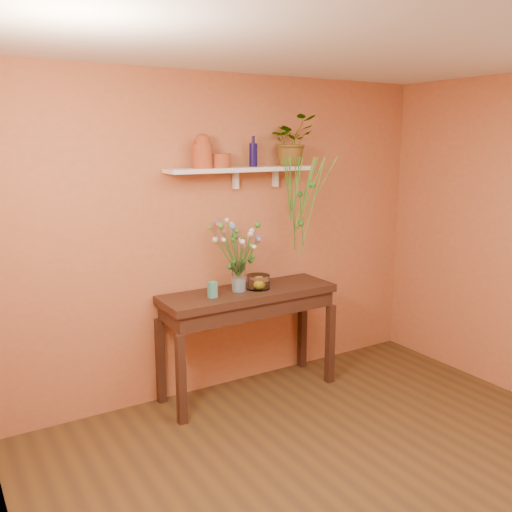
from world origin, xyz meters
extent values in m
plane|color=#513719|center=(0.00, 0.00, 0.00)|extent=(4.00, 4.00, 0.00)
plane|color=silver|center=(0.00, 0.00, 2.70)|extent=(4.00, 4.00, 0.00)
cube|color=#BA7442|center=(0.00, 2.00, 1.35)|extent=(4.00, 0.04, 2.70)
cube|color=#BA7442|center=(-2.00, 0.00, 1.35)|extent=(0.04, 4.00, 2.70)
cube|color=#3E2219|center=(0.04, 1.74, 0.89)|extent=(1.51, 0.49, 0.06)
cube|color=#3E2219|center=(0.04, 1.74, 0.79)|extent=(1.45, 0.45, 0.13)
cube|color=#3E2219|center=(-0.69, 1.53, 0.36)|extent=(0.06, 0.06, 0.72)
cube|color=#3E2219|center=(0.76, 1.53, 0.36)|extent=(0.06, 0.06, 0.72)
cube|color=#3E2219|center=(-0.69, 1.95, 0.36)|extent=(0.06, 0.06, 0.72)
cube|color=#3E2219|center=(0.76, 1.95, 0.36)|extent=(0.06, 0.06, 0.72)
cube|color=white|center=(0.05, 1.87, 1.92)|extent=(1.30, 0.24, 0.04)
cube|color=white|center=(0.05, 1.97, 1.83)|extent=(0.04, 0.05, 0.15)
cube|color=white|center=(0.45, 1.97, 1.83)|extent=(0.04, 0.05, 0.15)
cylinder|color=#B34522|center=(-0.31, 1.85, 2.03)|extent=(0.19, 0.19, 0.19)
sphere|color=#B34522|center=(-0.31, 1.85, 2.14)|extent=(0.13, 0.13, 0.13)
cylinder|color=#B34522|center=(-0.14, 1.89, 1.99)|extent=(0.23, 0.23, 0.11)
cylinder|color=#130C43|center=(0.18, 1.89, 2.04)|extent=(0.09, 0.09, 0.20)
cylinder|color=#130C43|center=(0.18, 1.89, 2.16)|extent=(0.04, 0.04, 0.06)
imported|color=#2A7722|center=(0.54, 1.85, 2.15)|extent=(0.40, 0.35, 0.43)
cylinder|color=#2A7722|center=(0.54, 1.71, 1.63)|extent=(0.13, 0.07, 0.78)
cylinder|color=green|center=(0.71, 1.69, 1.70)|extent=(0.24, 0.25, 0.64)
cylinder|color=green|center=(0.42, 1.69, 1.77)|extent=(0.14, 0.19, 0.51)
cylinder|color=#2A7722|center=(0.42, 1.73, 1.75)|extent=(0.12, 0.06, 0.54)
cylinder|color=green|center=(0.66, 1.69, 1.59)|extent=(0.15, 0.15, 0.86)
cylinder|color=green|center=(0.46, 1.65, 1.79)|extent=(0.04, 0.19, 0.47)
cylinder|color=#2A7722|center=(0.48, 1.69, 1.61)|extent=(0.11, 0.15, 0.81)
cylinder|color=green|center=(0.64, 1.75, 1.73)|extent=(0.20, 0.06, 0.59)
cylinder|color=green|center=(0.64, 1.75, 1.79)|extent=(0.11, 0.05, 0.46)
cylinder|color=#2A7722|center=(0.39, 1.62, 1.66)|extent=(0.30, 0.32, 0.73)
cylinder|color=green|center=(0.58, 1.63, 1.70)|extent=(0.05, 0.34, 0.64)
cylinder|color=green|center=(0.58, 1.65, 1.77)|extent=(0.01, 0.19, 0.50)
cylinder|color=#2A7722|center=(0.43, 1.71, 1.76)|extent=(0.19, 0.16, 0.53)
cylinder|color=green|center=(0.50, 1.72, 1.75)|extent=(0.04, 0.08, 0.53)
sphere|color=#2A7722|center=(0.63, 1.66, 1.78)|extent=(0.05, 0.05, 0.05)
sphere|color=#2A7722|center=(0.57, 1.73, 1.45)|extent=(0.05, 0.05, 0.05)
sphere|color=#2A7722|center=(0.56, 1.75, 1.70)|extent=(0.05, 0.05, 0.05)
sphere|color=#2A7722|center=(0.61, 1.65, 1.79)|extent=(0.05, 0.05, 0.05)
cylinder|color=white|center=(-0.05, 1.75, 1.04)|extent=(0.12, 0.12, 0.25)
cylinder|color=silver|center=(-0.05, 1.75, 0.98)|extent=(0.11, 0.11, 0.12)
cylinder|color=#386B28|center=(-0.03, 1.67, 1.23)|extent=(0.04, 0.17, 0.36)
sphere|color=#C24888|center=(-0.02, 1.59, 1.41)|extent=(0.03, 0.03, 0.03)
cylinder|color=#386B28|center=(-0.02, 1.67, 1.18)|extent=(0.06, 0.16, 0.27)
sphere|color=white|center=(0.01, 1.59, 1.32)|extent=(0.04, 0.04, 0.04)
cylinder|color=#386B28|center=(0.00, 1.67, 1.21)|extent=(0.10, 0.17, 0.33)
sphere|color=#C24888|center=(0.05, 1.59, 1.37)|extent=(0.04, 0.04, 0.04)
cylinder|color=#386B28|center=(-0.02, 1.69, 1.18)|extent=(0.06, 0.12, 0.27)
sphere|color=olive|center=(0.01, 1.64, 1.32)|extent=(0.04, 0.04, 0.04)
cylinder|color=#386B28|center=(0.01, 1.69, 1.27)|extent=(0.12, 0.12, 0.44)
sphere|color=#2A7722|center=(0.07, 1.64, 1.48)|extent=(0.05, 0.05, 0.05)
cylinder|color=#386B28|center=(-0.01, 1.72, 1.23)|extent=(0.09, 0.06, 0.35)
sphere|color=white|center=(0.04, 1.70, 1.40)|extent=(0.05, 0.05, 0.05)
cylinder|color=#386B28|center=(0.03, 1.73, 1.21)|extent=(0.17, 0.05, 0.31)
sphere|color=#4871BB|center=(0.12, 1.71, 1.36)|extent=(0.05, 0.05, 0.05)
cylinder|color=#386B28|center=(0.02, 1.75, 1.23)|extent=(0.14, 0.01, 0.37)
sphere|color=white|center=(0.08, 1.75, 1.42)|extent=(0.05, 0.05, 0.05)
cylinder|color=#386B28|center=(0.04, 1.74, 1.19)|extent=(0.18, 0.02, 0.27)
sphere|color=#C24888|center=(0.12, 1.74, 1.32)|extent=(0.05, 0.05, 0.05)
cylinder|color=#386B28|center=(-0.01, 1.77, 1.20)|extent=(0.07, 0.05, 0.31)
sphere|color=olive|center=(0.02, 1.80, 1.36)|extent=(0.04, 0.04, 0.04)
cylinder|color=#386B28|center=(0.00, 1.77, 1.19)|extent=(0.09, 0.05, 0.29)
sphere|color=#C24888|center=(0.04, 1.80, 1.34)|extent=(0.04, 0.04, 0.04)
cylinder|color=#386B28|center=(-0.01, 1.79, 1.19)|extent=(0.08, 0.09, 0.29)
sphere|color=white|center=(0.03, 1.83, 1.34)|extent=(0.05, 0.05, 0.05)
cylinder|color=#386B28|center=(0.00, 1.84, 1.20)|extent=(0.08, 0.19, 0.30)
sphere|color=#C24888|center=(0.04, 1.93, 1.35)|extent=(0.05, 0.05, 0.05)
cylinder|color=#386B28|center=(-0.02, 1.80, 1.23)|extent=(0.05, 0.12, 0.36)
sphere|color=olive|center=(0.00, 1.86, 1.41)|extent=(0.04, 0.04, 0.04)
cylinder|color=#386B28|center=(-0.04, 1.79, 1.21)|extent=(0.02, 0.09, 0.32)
sphere|color=#2A7722|center=(-0.04, 1.83, 1.37)|extent=(0.05, 0.05, 0.05)
cylinder|color=#386B28|center=(-0.06, 1.79, 1.27)|extent=(0.03, 0.09, 0.43)
sphere|color=white|center=(-0.07, 1.83, 1.48)|extent=(0.04, 0.04, 0.04)
cylinder|color=#386B28|center=(-0.09, 1.85, 1.26)|extent=(0.08, 0.22, 0.42)
sphere|color=#4871BB|center=(-0.12, 1.96, 1.47)|extent=(0.05, 0.05, 0.05)
cylinder|color=#386B28|center=(-0.12, 1.82, 1.20)|extent=(0.14, 0.15, 0.30)
sphere|color=white|center=(-0.19, 1.89, 1.35)|extent=(0.05, 0.05, 0.05)
cylinder|color=#386B28|center=(-0.12, 1.80, 1.26)|extent=(0.14, 0.10, 0.43)
sphere|color=#C24888|center=(-0.18, 1.85, 1.48)|extent=(0.04, 0.04, 0.04)
cylinder|color=#386B28|center=(-0.14, 1.83, 1.25)|extent=(0.18, 0.18, 0.41)
sphere|color=olive|center=(-0.23, 1.92, 1.45)|extent=(0.04, 0.04, 0.04)
cylinder|color=#386B28|center=(-0.10, 1.77, 1.24)|extent=(0.11, 0.05, 0.38)
sphere|color=#C24888|center=(-0.16, 1.79, 1.43)|extent=(0.04, 0.04, 0.04)
cylinder|color=#386B28|center=(-0.09, 1.77, 1.29)|extent=(0.10, 0.04, 0.47)
sphere|color=white|center=(-0.14, 1.78, 1.52)|extent=(0.04, 0.04, 0.04)
cylinder|color=#386B28|center=(-0.13, 1.74, 1.21)|extent=(0.16, 0.03, 0.33)
sphere|color=#C24888|center=(-0.21, 1.72, 1.38)|extent=(0.04, 0.04, 0.04)
cylinder|color=#386B28|center=(-0.14, 1.72, 1.27)|extent=(0.19, 0.06, 0.45)
sphere|color=olive|center=(-0.23, 1.70, 1.49)|extent=(0.05, 0.05, 0.05)
cylinder|color=#386B28|center=(-0.09, 1.71, 1.21)|extent=(0.10, 0.08, 0.33)
sphere|color=#2A7722|center=(-0.14, 1.67, 1.38)|extent=(0.04, 0.04, 0.04)
cylinder|color=#386B28|center=(-0.15, 1.69, 1.22)|extent=(0.20, 0.14, 0.35)
sphere|color=white|center=(-0.25, 1.62, 1.39)|extent=(0.03, 0.03, 0.03)
cylinder|color=#386B28|center=(-0.11, 1.68, 1.27)|extent=(0.14, 0.15, 0.44)
sphere|color=#4871BB|center=(-0.18, 1.61, 1.49)|extent=(0.05, 0.05, 0.05)
cylinder|color=#386B28|center=(-0.07, 1.68, 1.21)|extent=(0.05, 0.15, 0.32)
sphere|color=white|center=(-0.09, 1.61, 1.36)|extent=(0.04, 0.04, 0.04)
cylinder|color=#386B28|center=(-0.05, 1.70, 1.18)|extent=(0.01, 0.10, 0.27)
sphere|color=#C24888|center=(-0.05, 1.66, 1.32)|extent=(0.04, 0.04, 0.04)
sphere|color=#2A7722|center=(0.04, 1.67, 1.22)|extent=(0.04, 0.04, 0.04)
sphere|color=#2A7722|center=(0.09, 1.78, 1.16)|extent=(0.04, 0.04, 0.04)
sphere|color=#2A7722|center=(-0.09, 1.82, 1.11)|extent=(0.04, 0.04, 0.04)
sphere|color=#2A7722|center=(-0.10, 1.74, 1.18)|extent=(0.04, 0.04, 0.04)
sphere|color=#2A7722|center=(0.00, 1.79, 1.16)|extent=(0.04, 0.04, 0.04)
sphere|color=#2A7722|center=(-0.12, 1.78, 1.13)|extent=(0.04, 0.04, 0.04)
cylinder|color=white|center=(0.13, 1.73, 0.98)|extent=(0.20, 0.20, 0.12)
cylinder|color=white|center=(0.13, 1.73, 0.93)|extent=(0.19, 0.19, 0.01)
sphere|color=gold|center=(0.13, 1.72, 0.96)|extent=(0.07, 0.07, 0.07)
cube|color=teal|center=(-0.32, 1.69, 0.98)|extent=(0.07, 0.06, 0.13)
camera|label=1|loc=(-2.24, -2.14, 2.16)|focal=38.81mm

